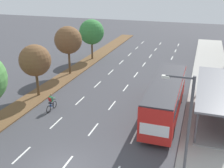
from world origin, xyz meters
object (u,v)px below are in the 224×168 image
cyclist (51,103)px  median_tree_third (68,40)px  bus (166,95)px  bus_shelter (216,99)px  median_tree_second (35,60)px  median_tree_fourth (92,32)px  streetlight (187,119)px

cyclist → median_tree_third: bearing=107.5°
bus → bus_shelter: bearing=14.7°
median_tree_second → median_tree_third: 7.60m
median_tree_fourth → streetlight: (15.70, -23.02, -0.40)m
median_tree_fourth → bus_shelter: bearing=-38.8°
median_tree_third → streetlight: (15.73, -15.44, -0.64)m
streetlight → median_tree_third: bearing=135.5°
bus → median_tree_fourth: 20.65m
median_tree_second → median_tree_fourth: size_ratio=0.90×
cyclist → median_tree_second: median_tree_second is taller
median_tree_third → cyclist: bearing=-72.5°
median_tree_second → streetlight: bearing=-26.7°
cyclist → streetlight: streetlight is taller
median_tree_third → streetlight: bearing=-44.5°
cyclist → median_tree_second: size_ratio=0.33×
median_tree_second → median_tree_fourth: 15.15m
streetlight → bus_shelter: bearing=76.4°
bus → median_tree_third: (-13.57, 7.87, 2.47)m
median_tree_third → median_tree_second: bearing=-89.4°
cyclist → median_tree_second: bearing=140.1°
bus → cyclist: size_ratio=6.20×
median_tree_third → median_tree_fourth: size_ratio=1.02×
median_tree_second → streetlight: (15.65, -7.87, -0.06)m
cyclist → median_tree_fourth: median_tree_fourth is taller
bus_shelter → median_tree_second: bearing=-177.3°
bus → streetlight: (2.17, -7.57, 1.82)m
median_tree_fourth → streetlight: bearing=-55.7°
cyclist → streetlight: bearing=-22.8°
bus_shelter → median_tree_third: (-17.84, 6.75, 2.67)m
bus_shelter → streetlight: (-2.11, -8.70, 2.02)m
median_tree_third → median_tree_fourth: median_tree_third is taller
bus → streetlight: 8.08m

